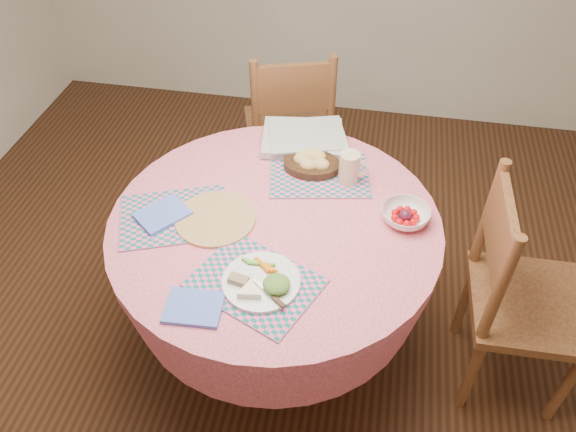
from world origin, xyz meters
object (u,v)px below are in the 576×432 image
(chair_back, at_px, (290,127))
(dining_table, at_px, (276,256))
(wicker_trivet, at_px, (215,219))
(latte_mug, at_px, (350,168))
(dinner_plate, at_px, (263,281))
(chair_right, at_px, (517,294))
(fruit_bowl, at_px, (405,216))
(bread_bowl, at_px, (311,162))

(chair_back, bearing_deg, dining_table, 79.55)
(wicker_trivet, distance_m, latte_mug, 0.56)
(dinner_plate, distance_m, latte_mug, 0.63)
(chair_right, height_order, fruit_bowl, chair_right)
(bread_bowl, bearing_deg, chair_right, -20.47)
(wicker_trivet, relative_size, bread_bowl, 1.30)
(dining_table, distance_m, chair_back, 0.97)
(dinner_plate, bearing_deg, latte_mug, 69.41)
(dining_table, height_order, dinner_plate, dinner_plate)
(chair_back, height_order, dinner_plate, chair_back)
(dinner_plate, relative_size, bread_bowl, 1.13)
(dinner_plate, xyz_separation_m, latte_mug, (0.22, 0.59, 0.05))
(chair_right, bearing_deg, fruit_bowl, 79.49)
(dinner_plate, bearing_deg, wicker_trivet, 131.21)
(fruit_bowl, bearing_deg, chair_right, -9.20)
(chair_back, distance_m, dinner_plate, 1.31)
(dinner_plate, bearing_deg, chair_back, 96.44)
(bread_bowl, distance_m, latte_mug, 0.17)
(fruit_bowl, bearing_deg, dinner_plate, -138.35)
(chair_right, bearing_deg, bread_bowl, 68.21)
(dining_table, xyz_separation_m, latte_mug, (0.24, 0.27, 0.27))
(chair_right, distance_m, chair_back, 1.42)
(chair_back, xyz_separation_m, dinner_plate, (0.14, -1.27, 0.27))
(wicker_trivet, height_order, latte_mug, latte_mug)
(latte_mug, relative_size, fruit_bowl, 0.56)
(chair_back, height_order, latte_mug, chair_back)
(latte_mug, bearing_deg, chair_right, -20.86)
(wicker_trivet, height_order, fruit_bowl, fruit_bowl)
(chair_back, xyz_separation_m, fruit_bowl, (0.59, -0.88, 0.27))
(chair_right, height_order, wicker_trivet, chair_right)
(chair_right, relative_size, dinner_plate, 3.81)
(dining_table, relative_size, bread_bowl, 5.39)
(bread_bowl, bearing_deg, chair_back, 107.88)
(chair_back, relative_size, wicker_trivet, 3.23)
(latte_mug, bearing_deg, dining_table, -132.04)
(dinner_plate, distance_m, bread_bowl, 0.64)
(dinner_plate, distance_m, fruit_bowl, 0.60)
(chair_right, relative_size, fruit_bowl, 4.21)
(bread_bowl, distance_m, fruit_bowl, 0.46)
(chair_right, xyz_separation_m, latte_mug, (-0.69, 0.26, 0.31))
(dinner_plate, height_order, latte_mug, latte_mug)
(chair_back, bearing_deg, fruit_bowl, 106.52)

